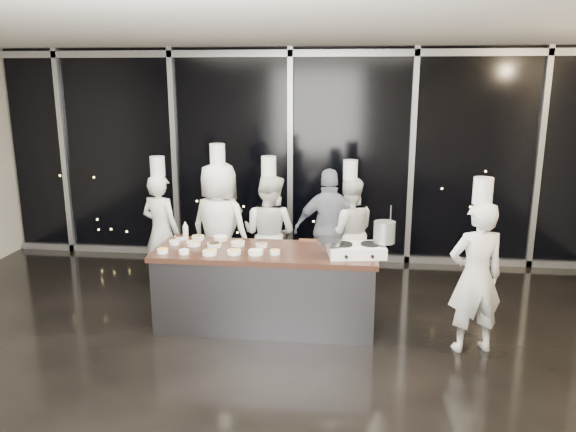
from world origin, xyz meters
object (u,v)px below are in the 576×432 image
chef_left (220,229)px  chef_right (349,232)px  demo_counter (266,288)px  chef_far_left (161,230)px  stock_pot (384,232)px  chef_center (269,233)px  frying_pan (329,242)px  stove (356,250)px  chef_side (476,275)px  guest (330,229)px

chef_left → chef_right: (1.64, 0.48, -0.12)m
demo_counter → chef_far_left: (-1.57, 1.06, 0.34)m
stock_pot → chef_center: 1.83m
demo_counter → chef_left: size_ratio=1.25×
stock_pot → chef_left: size_ratio=0.12×
chef_center → chef_right: bearing=-142.4°
frying_pan → chef_right: chef_right is taller
chef_far_left → chef_center: chef_center is taller
stock_pot → demo_counter: bearing=178.2°
stove → frying_pan: 0.32m
stock_pot → chef_far_left: bearing=158.9°
frying_pan → stock_pot: size_ratio=2.06×
stove → chef_center: chef_center is taller
chef_center → chef_left: bearing=36.7°
chef_left → chef_side: bearing=177.6°
frying_pan → chef_side: size_ratio=0.26×
guest → chef_side: size_ratio=0.89×
frying_pan → chef_left: chef_left is taller
frying_pan → guest: guest is taller
chef_far_left → guest: 2.24m
chef_far_left → guest: chef_far_left is taller
stock_pot → chef_side: chef_side is taller
demo_counter → chef_right: size_ratio=1.43×
chef_center → chef_right: 1.07m
frying_pan → chef_far_left: size_ratio=0.27×
demo_counter → guest: (0.66, 1.30, 0.35)m
demo_counter → frying_pan: bearing=-13.0°
stove → chef_far_left: bearing=146.8°
frying_pan → chef_center: size_ratio=0.26×
chef_left → chef_right: bearing=-143.2°
chef_side → chef_right: bearing=-67.6°
stock_pot → chef_left: chef_left is taller
chef_center → guest: chef_center is taller
chef_far_left → frying_pan: bearing=171.9°
guest → chef_right: bearing=-169.9°
chef_side → chef_far_left: bearing=-35.0°
demo_counter → chef_center: chef_center is taller
stove → stock_pot: bearing=2.7°
demo_counter → chef_side: (2.20, -0.34, 0.36)m
stove → demo_counter: bearing=165.4°
frying_pan → chef_right: 1.58m
stock_pot → chef_far_left: size_ratio=0.13×
chef_left → chef_right: size_ratio=1.14×
chef_right → demo_counter: bearing=47.7°
guest → chef_center: bearing=9.0°
stove → chef_left: 2.00m
stock_pot → chef_side: 1.02m
stock_pot → frying_pan: bearing=-168.3°
stove → chef_right: size_ratio=0.37×
chef_far_left → chef_right: size_ratio=1.03×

